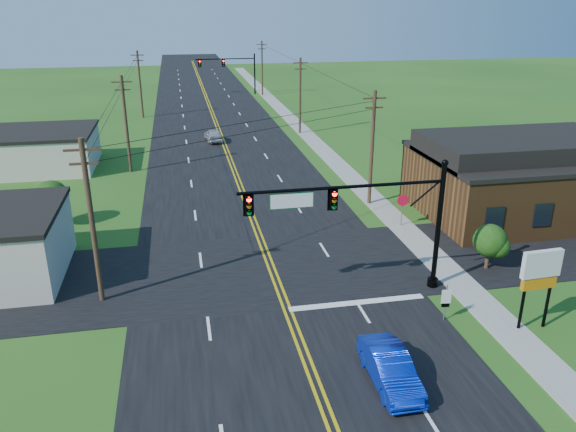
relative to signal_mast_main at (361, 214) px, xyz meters
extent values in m
plane|color=#214E16|center=(-4.34, -8.00, -4.75)|extent=(260.00, 260.00, 0.00)
cube|color=black|center=(-4.34, 42.00, -4.73)|extent=(16.00, 220.00, 0.04)
cube|color=black|center=(-4.34, 4.00, -4.73)|extent=(70.00, 10.00, 0.04)
cube|color=gray|center=(6.16, 32.00, -4.71)|extent=(2.00, 160.00, 0.08)
cylinder|color=black|center=(4.46, 0.00, -1.15)|extent=(0.28, 0.28, 7.20)
cylinder|color=black|center=(4.46, 0.00, -4.50)|extent=(0.60, 0.60, 0.50)
sphere|color=black|center=(4.46, 0.00, 2.55)|extent=(0.36, 0.36, 0.36)
cylinder|color=black|center=(-1.04, 0.00, 1.55)|extent=(11.00, 0.18, 0.18)
cube|color=#04511D|center=(-3.74, 0.00, 1.00)|extent=(2.30, 0.06, 0.85)
cylinder|color=black|center=(4.46, 72.00, -1.15)|extent=(0.28, 0.28, 7.20)
cylinder|color=black|center=(4.46, 72.00, -4.50)|extent=(0.60, 0.60, 0.50)
sphere|color=black|center=(4.46, 72.00, 2.55)|extent=(0.36, 0.36, 0.36)
cylinder|color=black|center=(-0.54, 72.00, 1.25)|extent=(10.00, 0.18, 0.18)
cube|color=#04511D|center=(-3.74, 72.00, 0.70)|extent=(2.30, 0.06, 0.85)
cube|color=brown|center=(15.66, 10.00, -2.55)|extent=(14.00, 11.00, 4.40)
cube|color=black|center=(15.66, 10.00, -0.20)|extent=(14.20, 11.20, 0.30)
cube|color=beige|center=(-23.34, 30.00, -3.05)|extent=(12.00, 9.00, 3.40)
cube|color=black|center=(-23.34, 30.00, -1.20)|extent=(12.20, 9.20, 0.30)
cylinder|color=#3E271C|center=(-13.84, 2.00, -0.25)|extent=(0.28, 0.28, 9.00)
cube|color=#3E271C|center=(-13.84, 2.00, 3.65)|extent=(1.80, 0.12, 0.12)
cube|color=#3E271C|center=(-13.84, 2.00, 2.95)|extent=(1.40, 0.12, 0.12)
cylinder|color=#3E271C|center=(-13.84, 27.00, -0.25)|extent=(0.28, 0.28, 9.00)
cube|color=#3E271C|center=(-13.84, 27.00, 3.65)|extent=(1.80, 0.12, 0.12)
cube|color=#3E271C|center=(-13.84, 27.00, 2.95)|extent=(1.40, 0.12, 0.12)
cylinder|color=#3E271C|center=(-13.84, 54.00, -0.25)|extent=(0.28, 0.28, 9.00)
cube|color=#3E271C|center=(-13.84, 54.00, 3.65)|extent=(1.80, 0.12, 0.12)
cube|color=#3E271C|center=(-13.84, 54.00, 2.95)|extent=(1.40, 0.12, 0.12)
cylinder|color=#3E271C|center=(5.46, 14.00, -0.25)|extent=(0.28, 0.28, 9.00)
cube|color=#3E271C|center=(5.46, 14.00, 3.65)|extent=(1.80, 0.12, 0.12)
cube|color=#3E271C|center=(5.46, 14.00, 2.95)|extent=(1.40, 0.12, 0.12)
cylinder|color=#3E271C|center=(5.46, 40.00, -0.25)|extent=(0.28, 0.28, 9.00)
cube|color=#3E271C|center=(5.46, 40.00, 3.65)|extent=(1.80, 0.12, 0.12)
cube|color=#3E271C|center=(5.46, 40.00, 2.95)|extent=(1.40, 0.12, 0.12)
cylinder|color=#3E271C|center=(5.46, 70.00, -0.25)|extent=(0.28, 0.28, 9.00)
cube|color=#3E271C|center=(5.46, 70.00, 3.65)|extent=(1.80, 0.12, 0.12)
cube|color=#3E271C|center=(5.46, 70.00, 2.95)|extent=(1.40, 0.12, 0.12)
cylinder|color=#3E271C|center=(11.66, 18.00, -3.83)|extent=(0.24, 0.24, 1.85)
sphere|color=#173B0E|center=(11.66, 18.00, -2.15)|extent=(3.00, 3.00, 3.00)
cylinder|color=#3E271C|center=(8.66, 1.50, -4.09)|extent=(0.24, 0.24, 1.32)
sphere|color=#173B0E|center=(8.66, 1.50, -2.89)|extent=(2.00, 2.00, 2.00)
cylinder|color=#3E271C|center=(-18.34, 14.00, -3.98)|extent=(0.24, 0.24, 1.54)
sphere|color=#173B0E|center=(-18.34, 14.00, -2.58)|extent=(2.40, 2.40, 2.40)
imported|color=#0825B1|center=(-1.08, -7.76, -4.01)|extent=(1.57, 4.48, 1.47)
imported|color=#BCBCC1|center=(-5.21, 37.84, -4.03)|extent=(2.09, 4.38, 1.44)
cylinder|color=slate|center=(3.48, -3.48, -3.74)|extent=(0.07, 0.07, 2.02)
cube|color=white|center=(3.48, -3.51, -3.14)|extent=(0.51, 0.08, 0.28)
cube|color=white|center=(3.48, -3.51, -3.51)|extent=(0.51, 0.08, 0.51)
cube|color=black|center=(3.48, -3.51, -3.88)|extent=(0.41, 0.07, 0.20)
cylinder|color=slate|center=(6.17, 9.00, -3.63)|extent=(0.09, 0.09, 2.24)
cylinder|color=#AF0A24|center=(6.17, 8.97, -2.78)|extent=(0.84, 0.24, 0.85)
cylinder|color=black|center=(6.73, -5.00, -2.70)|extent=(0.17, 0.17, 4.10)
cylinder|color=black|center=(8.10, -5.00, -2.70)|extent=(0.17, 0.17, 4.10)
cube|color=silver|center=(7.41, -5.00, -1.22)|extent=(2.06, 0.40, 1.37)
cube|color=#CC720C|center=(7.41, -5.00, -2.25)|extent=(1.83, 0.36, 0.57)
camera|label=1|loc=(-9.14, -26.28, 10.50)|focal=35.00mm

